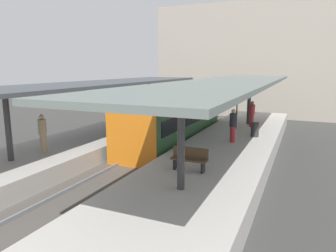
{
  "coord_description": "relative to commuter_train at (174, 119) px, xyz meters",
  "views": [
    {
      "loc": [
        7.19,
        -13.59,
        4.81
      ],
      "look_at": [
        0.73,
        1.04,
        1.78
      ],
      "focal_mm": 33.06,
      "sensor_mm": 36.0,
      "label": 1
    }
  ],
  "objects": [
    {
      "name": "track_ballast",
      "position": [
        0.0,
        -3.64,
        -1.63
      ],
      "size": [
        3.2,
        28.0,
        0.2
      ],
      "primitive_type": "cube",
      "color": "#4C4742",
      "rests_on": "ground_plane"
    },
    {
      "name": "platform_right",
      "position": [
        3.8,
        -3.64,
        -1.23
      ],
      "size": [
        4.4,
        28.0,
        1.0
      ],
      "primitive_type": "cube",
      "color": "#ADA8A0",
      "rests_on": "ground_plane"
    },
    {
      "name": "platform_bench",
      "position": [
        3.43,
        -6.7,
        -0.26
      ],
      "size": [
        1.4,
        0.41,
        0.86
      ],
      "color": "black",
      "rests_on": "platform_right"
    },
    {
      "name": "passenger_near_bench",
      "position": [
        -3.51,
        -7.03,
        0.18
      ],
      "size": [
        0.36,
        0.36,
        1.75
      ],
      "color": "#998460",
      "rests_on": "platform_left"
    },
    {
      "name": "rail_far_side",
      "position": [
        0.72,
        -3.64,
        -1.46
      ],
      "size": [
        0.08,
        28.0,
        0.14
      ],
      "primitive_type": "cube",
      "color": "slate",
      "rests_on": "track_ballast"
    },
    {
      "name": "platform_sign",
      "position": [
        3.38,
        2.11,
        0.9
      ],
      "size": [
        0.9,
        0.08,
        2.21
      ],
      "color": "#262628",
      "rests_on": "platform_right"
    },
    {
      "name": "commuter_train",
      "position": [
        0.0,
        0.0,
        0.0
      ],
      "size": [
        2.78,
        10.5,
        3.1
      ],
      "color": "#2D5633",
      "rests_on": "track_ballast"
    },
    {
      "name": "canopy_right",
      "position": [
        3.8,
        -2.24,
        2.34
      ],
      "size": [
        4.18,
        21.0,
        3.18
      ],
      "color": "#333335",
      "rests_on": "platform_right"
    },
    {
      "name": "rail_near_side",
      "position": [
        -0.72,
        -3.64,
        -1.46
      ],
      "size": [
        0.08,
        28.0,
        0.14
      ],
      "primitive_type": "cube",
      "color": "slate",
      "rests_on": "track_ballast"
    },
    {
      "name": "passenger_far_end",
      "position": [
        4.16,
        3.12,
        0.15
      ],
      "size": [
        0.36,
        0.36,
        1.68
      ],
      "color": "maroon",
      "rests_on": "platform_right"
    },
    {
      "name": "platform_left",
      "position": [
        -3.8,
        -3.64,
        -1.23
      ],
      "size": [
        4.4,
        28.0,
        1.0
      ],
      "primitive_type": "cube",
      "color": "#ADA8A0",
      "rests_on": "ground_plane"
    },
    {
      "name": "station_building_backdrop",
      "position": [
        1.53,
        16.36,
        3.77
      ],
      "size": [
        18.0,
        6.0,
        11.0
      ],
      "primitive_type": "cube",
      "color": "#A89E8E",
      "rests_on": "ground_plane"
    },
    {
      "name": "litter_bin",
      "position": [
        4.8,
        0.21,
        -0.33
      ],
      "size": [
        0.44,
        0.44,
        0.8
      ],
      "primitive_type": "cylinder",
      "color": "#2D2D30",
      "rests_on": "platform_right"
    },
    {
      "name": "canopy_left",
      "position": [
        -3.8,
        -2.24,
        2.13
      ],
      "size": [
        4.18,
        21.0,
        2.97
      ],
      "color": "#333335",
      "rests_on": "platform_left"
    },
    {
      "name": "passenger_mid_platform",
      "position": [
        3.95,
        -1.62,
        0.17
      ],
      "size": [
        0.36,
        0.36,
        1.73
      ],
      "color": "maroon",
      "rests_on": "platform_right"
    },
    {
      "name": "ground_plane",
      "position": [
        0.0,
        -3.64,
        -1.73
      ],
      "size": [
        80.0,
        80.0,
        0.0
      ],
      "primitive_type": "plane",
      "color": "#383835"
    }
  ]
}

